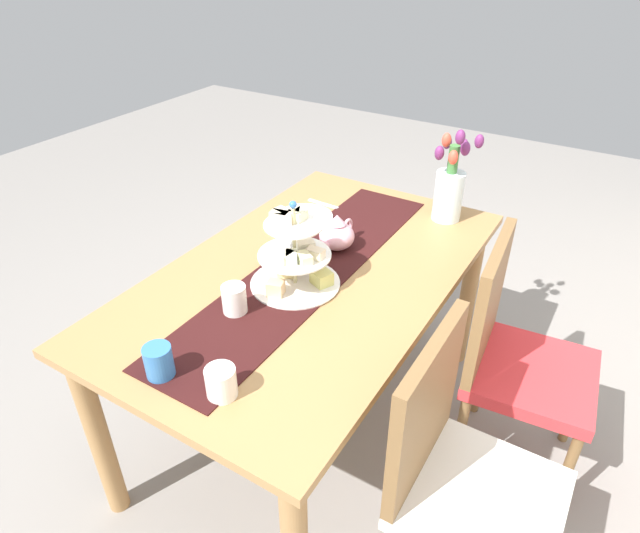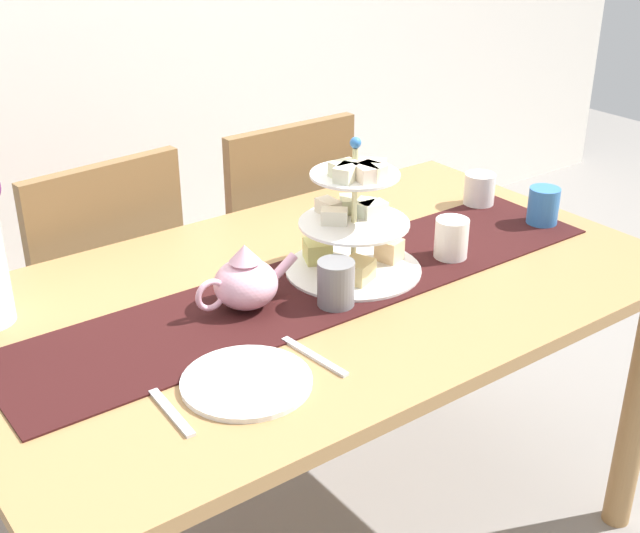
{
  "view_description": "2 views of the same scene",
  "coord_description": "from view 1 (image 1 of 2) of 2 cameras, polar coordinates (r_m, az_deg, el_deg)",
  "views": [
    {
      "loc": [
        1.34,
        0.86,
        1.78
      ],
      "look_at": [
        0.0,
        0.04,
        0.78
      ],
      "focal_mm": 30.69,
      "sensor_mm": 36.0,
      "label": 1
    },
    {
      "loc": [
        -0.94,
        -1.29,
        1.57
      ],
      "look_at": [
        -0.04,
        -0.06,
        0.83
      ],
      "focal_mm": 47.06,
      "sensor_mm": 36.0,
      "label": 2
    }
  ],
  "objects": [
    {
      "name": "dinner_plate_left",
      "position": [
        2.24,
        -1.6,
        5.21
      ],
      "size": [
        0.23,
        0.23,
        0.01
      ],
      "primitive_type": "cylinder",
      "color": "white",
      "rests_on": "dining_table"
    },
    {
      "name": "mug_grey",
      "position": [
        1.94,
        -3.05,
        2.04
      ],
      "size": [
        0.08,
        0.08,
        0.09
      ],
      "primitive_type": "cylinder",
      "color": "slate",
      "rests_on": "table_runner"
    },
    {
      "name": "table_runner",
      "position": [
        1.91,
        -1.34,
        -0.26
      ],
      "size": [
        1.38,
        0.3,
        0.0
      ],
      "primitive_type": "cube",
      "color": "black",
      "rests_on": "dining_table"
    },
    {
      "name": "knife_left",
      "position": [
        2.14,
        -3.71,
        3.63
      ],
      "size": [
        0.03,
        0.17,
        0.01
      ],
      "primitive_type": "cube",
      "rotation": [
        0.0,
        0.0,
        0.1
      ],
      "color": "silver",
      "rests_on": "dining_table"
    },
    {
      "name": "tiered_cake_stand",
      "position": [
        1.77,
        -2.63,
        0.96
      ],
      "size": [
        0.3,
        0.3,
        0.3
      ],
      "color": "beige",
      "rests_on": "table_runner"
    },
    {
      "name": "mug_white_text",
      "position": [
        1.7,
        -8.92,
        -3.42
      ],
      "size": [
        0.08,
        0.08,
        0.09
      ],
      "primitive_type": "cylinder",
      "color": "white",
      "rests_on": "dining_table"
    },
    {
      "name": "teapot",
      "position": [
        2.0,
        1.78,
        3.34
      ],
      "size": [
        0.24,
        0.13,
        0.14
      ],
      "color": "#E5A8BC",
      "rests_on": "table_runner"
    },
    {
      "name": "chair_right",
      "position": [
        1.64,
        14.27,
        -20.05
      ],
      "size": [
        0.42,
        0.42,
        0.91
      ],
      "color": "brown",
      "rests_on": "ground_plane"
    },
    {
      "name": "ground_plane",
      "position": [
        2.39,
        -0.77,
        -15.71
      ],
      "size": [
        8.0,
        8.0,
        0.0
      ],
      "primitive_type": "plane",
      "color": "gray"
    },
    {
      "name": "chair_left",
      "position": [
        2.05,
        19.59,
        -8.52
      ],
      "size": [
        0.46,
        0.46,
        0.91
      ],
      "color": "brown",
      "rests_on": "ground_plane"
    },
    {
      "name": "mug_orange",
      "position": [
        1.52,
        -16.45,
        -9.52
      ],
      "size": [
        0.08,
        0.08,
        0.09
      ],
      "primitive_type": "cylinder",
      "color": "#3370B7",
      "rests_on": "dining_table"
    },
    {
      "name": "tulip_vase",
      "position": [
        2.24,
        13.39,
        8.18
      ],
      "size": [
        0.2,
        0.15,
        0.4
      ],
      "color": "silver",
      "rests_on": "dining_table"
    },
    {
      "name": "dining_table",
      "position": [
        1.96,
        -0.9,
        -3.14
      ],
      "size": [
        1.53,
        0.91,
        0.75
      ],
      "color": "#A37747",
      "rests_on": "ground_plane"
    },
    {
      "name": "fork_left",
      "position": [
        2.35,
        0.33,
        6.55
      ],
      "size": [
        0.02,
        0.15,
        0.01
      ],
      "primitive_type": "cube",
      "rotation": [
        0.0,
        0.0,
        -0.05
      ],
      "color": "silver",
      "rests_on": "dining_table"
    },
    {
      "name": "cream_jug",
      "position": [
        1.44,
        -10.28,
        -11.8
      ],
      "size": [
        0.08,
        0.08,
        0.08
      ],
      "primitive_type": "cylinder",
      "color": "white",
      "rests_on": "dining_table"
    }
  ]
}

